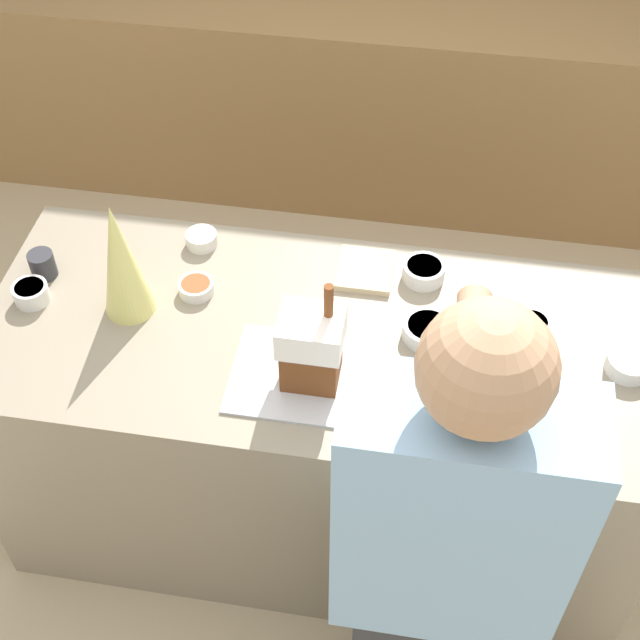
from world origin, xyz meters
name	(u,v)px	position (x,y,z in m)	size (l,w,h in m)	color
ground_plane	(319,506)	(0.00, 0.00, 0.00)	(12.00, 12.00, 0.00)	#C6B28E
back_cabinet_block	(385,101)	(0.00, 1.83, 0.45)	(6.00, 0.60, 0.90)	#9E7547
kitchen_island	(319,430)	(0.00, 0.00, 0.44)	(1.89, 0.80, 0.89)	gray
baking_tray	(312,377)	(0.01, -0.15, 0.89)	(0.42, 0.31, 0.01)	silver
gingerbread_house	(311,347)	(0.01, -0.15, 1.01)	(0.16, 0.14, 0.32)	brown
decorative_tree	(121,260)	(-0.54, 0.02, 1.07)	(0.14, 0.14, 0.37)	#DBD675
candy_bowl_center_rear	(424,271)	(0.26, 0.27, 0.92)	(0.12, 0.12, 0.05)	silver
candy_bowl_far_left	(196,287)	(-0.37, 0.11, 0.91)	(0.10, 0.10, 0.04)	white
candy_bowl_beside_tree	(31,292)	(-0.82, 0.00, 0.92)	(0.10, 0.10, 0.05)	white
candy_bowl_far_right	(201,239)	(-0.41, 0.31, 0.91)	(0.09, 0.09, 0.04)	silver
candy_bowl_front_corner	(428,330)	(0.29, 0.04, 0.91)	(0.14, 0.14, 0.05)	silver
candy_bowl_near_tray_left	(629,363)	(0.82, 0.01, 0.91)	(0.12, 0.12, 0.05)	white
candy_bowl_behind_tray	(531,326)	(0.57, 0.10, 0.92)	(0.10, 0.10, 0.05)	white
cookbook	(365,270)	(0.09, 0.26, 0.90)	(0.16, 0.18, 0.02)	#CCB78C
mug	(42,265)	(-0.83, 0.10, 0.93)	(0.07, 0.07, 0.08)	#2D2D33
person	(441,582)	(0.38, -0.68, 0.90)	(0.46, 0.57, 1.75)	#333338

